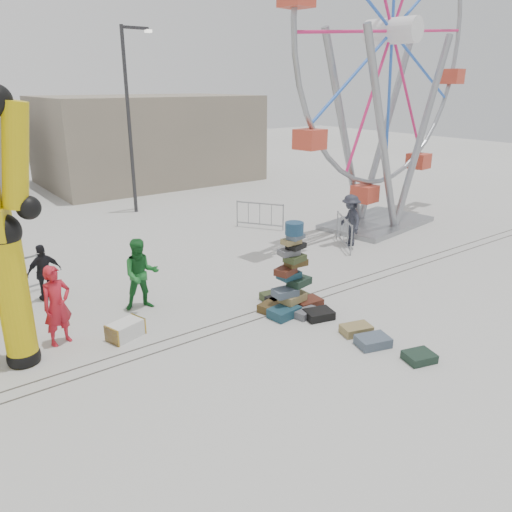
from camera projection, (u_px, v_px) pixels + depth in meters
ground at (243, 338)px, 11.73m from camera, size 90.00×90.00×0.00m
track_line_near at (229, 329)px, 12.19m from camera, size 40.00×0.04×0.01m
track_line_far at (220, 323)px, 12.49m from camera, size 40.00×0.04×0.01m
building_right at (148, 139)px, 30.05m from camera, size 12.00×8.00×5.00m
lamp_post_right at (130, 112)px, 21.88m from camera, size 1.41×0.25×8.00m
suitcase_tower at (291, 286)px, 13.01m from camera, size 1.69×1.50×2.40m
ferris_wheel at (390, 59)px, 18.95m from camera, size 11.37×3.51×13.32m
steamer_trunk at (125, 330)px, 11.72m from camera, size 0.94×0.70×0.39m
row_case_0 at (275, 296)px, 13.81m from camera, size 0.84×0.59×0.21m
row_case_1 at (288, 306)px, 13.19m from camera, size 0.78×0.70×0.18m
row_case_2 at (319, 314)px, 12.70m from camera, size 0.81×0.69×0.22m
row_case_3 at (356, 329)px, 11.93m from camera, size 0.81×0.64×0.21m
row_case_4 at (373, 341)px, 11.36m from camera, size 0.86×0.72×0.23m
row_case_5 at (419, 357)px, 10.75m from camera, size 0.74×0.66×0.19m
barricade_dummy_c at (4, 282)px, 13.63m from camera, size 1.97×0.53×1.10m
barricade_wheel_front at (344, 232)px, 18.13m from camera, size 1.12×1.76×1.10m
barricade_wheel_back at (260, 215)px, 20.45m from camera, size 1.20×1.71×1.10m
pedestrian_red at (57, 305)px, 11.23m from camera, size 0.78×0.61×1.89m
pedestrian_green at (141, 274)px, 13.01m from camera, size 1.09×0.95×1.92m
pedestrian_black at (44, 272)px, 13.61m from camera, size 0.96×0.46×1.59m
pedestrian_grey at (350, 220)px, 18.19m from camera, size 1.08×1.39×1.90m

